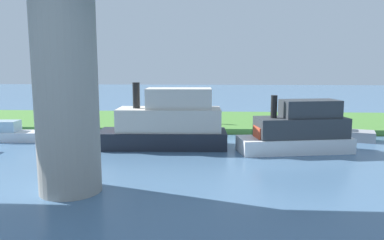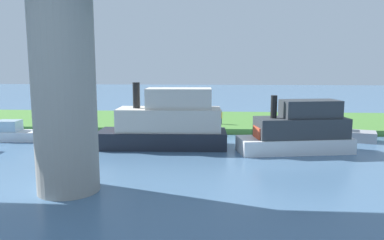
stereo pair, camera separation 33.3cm
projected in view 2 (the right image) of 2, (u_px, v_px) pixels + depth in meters
name	position (u px, v px, depth m)	size (l,w,h in m)	color
ground_plane	(177.00, 134.00, 32.67)	(160.00, 160.00, 0.00)	#4C7093
grassy_bank	(183.00, 121.00, 38.55)	(80.00, 12.00, 0.50)	#4C8438
bridge_pylon	(64.00, 91.00, 17.32)	(2.91, 2.91, 9.57)	#9E998E
person_on_bank	(220.00, 117.00, 34.86)	(0.38, 0.38, 1.39)	#2D334C
mooring_post	(273.00, 123.00, 32.59)	(0.20, 0.20, 0.85)	brown
skiff_small	(167.00, 123.00, 27.26)	(9.41, 3.48, 4.75)	#1E232D
houseboat_blue	(339.00, 132.00, 30.12)	(5.39, 3.31, 1.69)	#99999E
pontoon_yellow	(299.00, 131.00, 25.82)	(8.07, 3.92, 3.95)	white
motorboat_white	(15.00, 133.00, 29.88)	(4.90, 1.92, 1.61)	white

